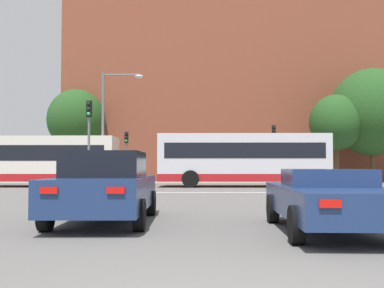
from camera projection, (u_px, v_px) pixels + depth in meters
The scene contains 16 objects.
stop_line_strip at pixel (203, 192), 22.70m from camera, with size 8.84×0.30×0.01m, color silver.
far_pavement at pixel (201, 183), 35.57m from camera, with size 69.82×2.50×0.01m, color gray.
brick_civic_building at pixel (230, 72), 45.71m from camera, with size 29.33×13.30×26.40m.
car_saloon_left at pixel (106, 187), 10.87m from camera, with size 2.12×4.90×1.60m.
car_roadster_right at pixel (329, 199), 9.31m from camera, with size 2.10×4.87×1.22m.
bus_crossing_lead at pixel (243, 159), 28.75m from camera, with size 10.09×2.67×3.14m.
bus_crossing_trailing at pixel (23, 160), 28.89m from camera, with size 11.18×2.70×3.00m.
traffic_light_far_left at pixel (126, 148), 34.90m from camera, with size 0.26×0.31×3.71m.
traffic_light_far_right at pixel (274, 144), 35.09m from camera, with size 0.26×0.31×4.21m.
traffic_light_near_left at pixel (89, 131), 23.52m from camera, with size 0.26×0.31×4.45m.
street_lamp_junction at pixel (111, 116), 28.63m from camera, with size 2.47×0.36×6.85m.
pedestrian_waiting at pixel (320, 169), 36.33m from camera, with size 0.44×0.30×1.74m.
pedestrian_walking_east at pixel (65, 170), 36.03m from camera, with size 0.38×0.46×1.65m.
tree_by_building at pixel (336, 123), 35.02m from camera, with size 3.88×3.88×6.45m.
tree_kerbside at pixel (372, 112), 35.89m from camera, with size 6.20×6.20×8.53m.
tree_distant at pixel (76, 120), 38.35m from camera, with size 4.59×4.59×7.35m.
Camera 1 is at (-0.19, -3.90, 1.30)m, focal length 45.00 mm.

